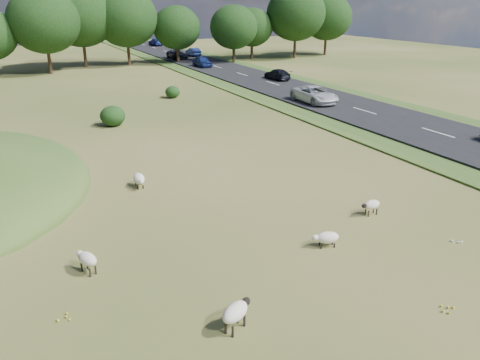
# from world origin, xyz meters

# --- Properties ---
(ground) EXTENTS (160.00, 160.00, 0.00)m
(ground) POSITION_xyz_m (0.00, 20.00, 0.00)
(ground) COLOR #354D18
(ground) RESTS_ON ground
(road) EXTENTS (8.00, 150.00, 0.25)m
(road) POSITION_xyz_m (20.00, 30.00, 0.12)
(road) COLOR black
(road) RESTS_ON ground
(treeline) EXTENTS (96.28, 14.66, 11.70)m
(treeline) POSITION_xyz_m (-1.06, 55.44, 6.57)
(treeline) COLOR black
(treeline) RESTS_ON ground
(shrubs) EXTENTS (23.66, 10.41, 1.58)m
(shrubs) POSITION_xyz_m (-1.94, 25.15, 0.70)
(shrubs) COLOR black
(shrubs) RESTS_ON ground
(sheep_0) EXTENTS (0.81, 1.16, 0.81)m
(sheep_0) POSITION_xyz_m (-5.91, 0.38, 0.56)
(sheep_0) COLOR beige
(sheep_0) RESTS_ON ground
(sheep_1) EXTENTS (1.18, 0.74, 0.65)m
(sheep_1) POSITION_xyz_m (2.96, -1.86, 0.41)
(sheep_1) COLOR beige
(sheep_1) RESTS_ON ground
(sheep_2) EXTENTS (1.28, 0.98, 0.90)m
(sheep_2) POSITION_xyz_m (-2.47, -4.80, 0.63)
(sheep_2) COLOR beige
(sheep_2) RESTS_ON ground
(sheep_3) EXTENTS (0.62, 1.29, 0.74)m
(sheep_3) POSITION_xyz_m (-2.08, 7.72, 0.47)
(sheep_3) COLOR beige
(sheep_3) RESTS_ON ground
(sheep_4) EXTENTS (1.01, 0.46, 0.73)m
(sheep_4) POSITION_xyz_m (6.55, -0.33, 0.51)
(sheep_4) COLOR beige
(sheep_4) RESTS_ON ground
(car_2) EXTENTS (1.71, 4.25, 1.45)m
(car_2) POSITION_xyz_m (18.10, 49.01, 0.97)
(car_2) COLOR navy
(car_2) RESTS_ON road
(car_3) EXTENTS (1.43, 4.11, 1.36)m
(car_3) POSITION_xyz_m (21.90, 62.58, 0.93)
(car_3) COLOR navy
(car_3) RESTS_ON road
(car_4) EXTENTS (2.00, 4.93, 1.43)m
(car_4) POSITION_xyz_m (21.90, 84.84, 0.97)
(car_4) COLOR navy
(car_4) RESTS_ON road
(car_5) EXTENTS (1.73, 4.25, 1.23)m
(car_5) POSITION_xyz_m (21.90, 34.22, 0.87)
(car_5) COLOR black
(car_5) RESTS_ON road
(car_6) EXTENTS (2.47, 5.35, 1.49)m
(car_6) POSITION_xyz_m (18.10, 20.91, 0.99)
(car_6) COLOR silver
(car_6) RESTS_ON road
(car_7) EXTENTS (2.33, 5.05, 1.40)m
(car_7) POSITION_xyz_m (18.10, 60.03, 0.95)
(car_7) COLOR black
(car_7) RESTS_ON road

